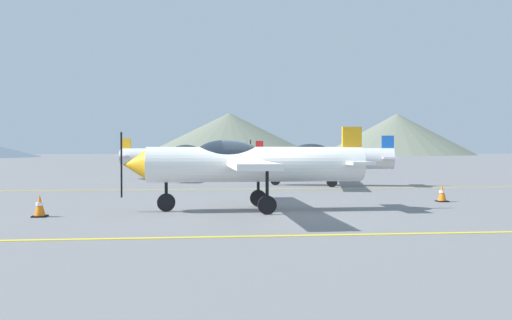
# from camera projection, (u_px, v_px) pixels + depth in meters

# --- Properties ---
(ground_plane) EXTENTS (400.00, 400.00, 0.00)m
(ground_plane) POSITION_uv_depth(u_px,v_px,m) (265.00, 211.00, 15.06)
(ground_plane) COLOR slate
(apron_line_near) EXTENTS (80.00, 0.16, 0.01)m
(apron_line_near) POSITION_uv_depth(u_px,v_px,m) (290.00, 236.00, 10.71)
(apron_line_near) COLOR yellow
(apron_line_near) RESTS_ON ground_plane
(apron_line_far) EXTENTS (80.00, 0.16, 0.01)m
(apron_line_far) POSITION_uv_depth(u_px,v_px,m) (243.00, 189.00, 23.37)
(apron_line_far) COLOR yellow
(apron_line_far) RESTS_ON ground_plane
(airplane_near) EXTENTS (7.10, 8.19, 2.46)m
(airplane_near) POSITION_uv_depth(u_px,v_px,m) (247.00, 163.00, 15.20)
(airplane_near) COLOR white
(airplane_near) RESTS_ON ground_plane
(airplane_mid) EXTENTS (7.21, 8.19, 2.46)m
(airplane_mid) POSITION_uv_depth(u_px,v_px,m) (322.00, 158.00, 25.72)
(airplane_mid) COLOR silver
(airplane_mid) RESTS_ON ground_plane
(airplane_far) EXTENTS (7.21, 8.20, 2.46)m
(airplane_far) POSITION_uv_depth(u_px,v_px,m) (177.00, 156.00, 31.29)
(airplane_far) COLOR silver
(airplane_far) RESTS_ON ground_plane
(airplane_back) EXTENTS (7.20, 8.22, 2.46)m
(airplane_back) POSITION_uv_depth(u_px,v_px,m) (300.00, 155.00, 40.16)
(airplane_back) COLOR silver
(airplane_back) RESTS_ON ground_plane
(traffic_cone_front) EXTENTS (0.36, 0.36, 0.59)m
(traffic_cone_front) POSITION_uv_depth(u_px,v_px,m) (442.00, 193.00, 17.76)
(traffic_cone_front) COLOR black
(traffic_cone_front) RESTS_ON ground_plane
(traffic_cone_side) EXTENTS (0.36, 0.36, 0.59)m
(traffic_cone_side) POSITION_uv_depth(u_px,v_px,m) (40.00, 206.00, 13.75)
(traffic_cone_side) COLOR black
(traffic_cone_side) RESTS_ON ground_plane
(hill_centerleft) EXTENTS (51.52, 51.52, 12.59)m
(hill_centerleft) POSITION_uv_depth(u_px,v_px,m) (229.00, 134.00, 153.70)
(hill_centerleft) COLOR slate
(hill_centerleft) RESTS_ON ground_plane
(hill_centerright) EXTENTS (50.81, 50.81, 13.88)m
(hill_centerright) POSITION_uv_depth(u_px,v_px,m) (397.00, 134.00, 174.72)
(hill_centerright) COLOR slate
(hill_centerright) RESTS_ON ground_plane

